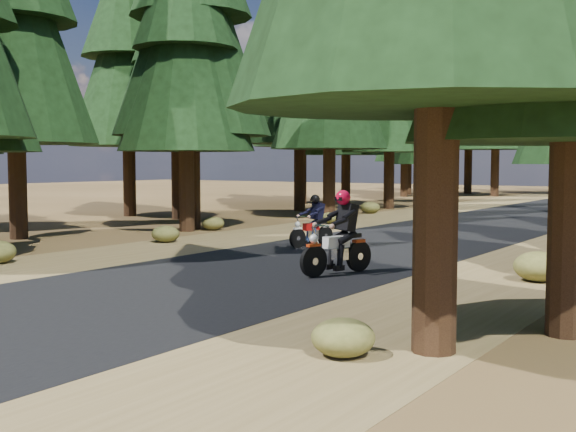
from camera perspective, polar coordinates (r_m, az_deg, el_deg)
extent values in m
plane|color=#433318|center=(15.01, -3.23, -4.54)|extent=(120.00, 120.00, 0.00)
cube|color=black|center=(19.18, 5.89, -2.62)|extent=(6.00, 100.00, 0.01)
cube|color=brown|center=(21.73, -4.86, -1.82)|extent=(3.20, 100.00, 0.01)
cube|color=brown|center=(17.50, 19.30, -3.51)|extent=(3.20, 100.00, 0.01)
cylinder|color=black|center=(8.77, 11.69, 8.30)|extent=(0.53, 0.53, 5.85)
cylinder|color=black|center=(10.10, 21.39, 5.45)|extent=(0.50, 0.50, 5.11)
cylinder|color=black|center=(23.07, -20.66, 5.40)|extent=(0.53, 0.53, 5.73)
cone|color=black|center=(23.43, -20.89, 14.19)|extent=(4.87, 4.87, 7.17)
cylinder|color=black|center=(24.23, -8.04, 5.10)|extent=(0.51, 0.51, 5.34)
cone|color=black|center=(24.52, -8.13, 12.93)|extent=(4.54, 4.54, 6.68)
cylinder|color=black|center=(25.13, -7.60, 6.31)|extent=(0.56, 0.56, 6.43)
cone|color=black|center=(25.60, -7.69, 15.33)|extent=(5.46, 5.46, 8.03)
cylinder|color=black|center=(29.62, -8.72, 5.14)|extent=(0.52, 0.52, 5.56)
cone|color=black|center=(29.88, -8.80, 11.82)|extent=(4.73, 4.73, 6.95)
cone|color=black|center=(30.32, -8.85, 16.51)|extent=(3.62, 3.62, 5.01)
cylinder|color=black|center=(29.93, 3.28, 5.32)|extent=(0.53, 0.53, 5.72)
cone|color=black|center=(30.21, 3.31, 12.11)|extent=(4.86, 4.86, 7.15)
cylinder|color=black|center=(34.25, 0.93, 5.73)|extent=(0.55, 0.55, 6.37)
cone|color=black|center=(34.58, 0.93, 12.33)|extent=(5.41, 5.41, 7.96)
cylinder|color=black|center=(36.27, 8.00, 5.03)|extent=(0.53, 0.53, 5.64)
cone|color=black|center=(36.49, 8.06, 10.57)|extent=(4.79, 4.79, 7.05)
cone|color=black|center=(36.86, 8.10, 14.50)|extent=(3.67, 3.67, 5.08)
cylinder|color=black|center=(40.25, 4.60, 4.84)|extent=(0.52, 0.52, 5.45)
cone|color=black|center=(40.43, 4.63, 9.67)|extent=(4.63, 4.63, 6.81)
cone|color=black|center=(40.74, 4.65, 13.10)|extent=(3.54, 3.54, 4.90)
cone|color=black|center=(41.19, 4.67, 16.47)|extent=(2.45, 2.45, 4.09)
cylinder|color=black|center=(42.81, 10.61, 4.06)|extent=(0.48, 0.48, 4.42)
cone|color=black|center=(42.90, 10.66, 7.75)|extent=(3.76, 3.76, 5.52)
cone|color=black|center=(43.07, 10.70, 10.39)|extent=(2.87, 2.87, 3.98)
cone|color=black|center=(43.33, 10.74, 13.00)|extent=(1.99, 1.99, 3.31)
cylinder|color=black|center=(49.17, 9.17, 4.28)|extent=(0.49, 0.49, 4.75)
cone|color=black|center=(49.26, 9.21, 7.73)|extent=(4.04, 4.04, 5.93)
cone|color=black|center=(49.44, 9.24, 10.20)|extent=(3.09, 3.09, 4.27)
cone|color=black|center=(49.71, 9.27, 12.65)|extent=(2.14, 2.14, 3.56)
cylinder|color=black|center=(31.69, -12.46, 5.42)|extent=(0.54, 0.54, 6.00)
cone|color=black|center=(32.00, -12.57, 12.15)|extent=(5.10, 5.10, 7.50)
cylinder|color=black|center=(40.33, 1.09, 5.53)|extent=(0.56, 0.56, 6.40)
cone|color=black|center=(40.62, 1.10, 11.18)|extent=(5.44, 5.44, 8.00)
cone|color=black|center=(41.07, 1.10, 15.17)|extent=(4.16, 4.16, 5.76)
cylinder|color=black|center=(51.35, 16.07, 5.09)|extent=(0.56, 0.56, 6.40)
cone|color=black|center=(51.57, 16.16, 9.53)|extent=(5.44, 5.44, 8.00)
cone|color=black|center=(51.93, 16.22, 12.70)|extent=(4.16, 4.16, 5.76)
cone|color=black|center=(52.44, 16.29, 15.81)|extent=(2.88, 2.88, 4.80)
cylinder|color=black|center=(55.17, 14.07, 5.26)|extent=(0.57, 0.57, 6.80)
cone|color=black|center=(55.42, 14.15, 9.66)|extent=(5.78, 5.78, 8.50)
cone|color=black|center=(55.80, 14.21, 12.79)|extent=(4.42, 4.42, 6.12)
cone|color=black|center=(56.34, 14.27, 15.86)|extent=(3.06, 3.06, 5.10)
cylinder|color=black|center=(56.31, 20.89, 4.68)|extent=(0.54, 0.54, 6.00)
cone|color=black|center=(56.48, 20.99, 8.49)|extent=(5.10, 5.10, 7.50)
cone|color=black|center=(56.76, 21.06, 11.20)|extent=(3.90, 3.90, 5.40)
cone|color=black|center=(57.16, 21.13, 13.89)|extent=(2.70, 2.70, 4.50)
cylinder|color=black|center=(52.61, 9.47, 4.73)|extent=(0.52, 0.52, 5.60)
cone|color=black|center=(52.76, 9.52, 8.54)|extent=(4.76, 4.76, 7.00)
cone|color=black|center=(53.01, 9.55, 11.25)|extent=(3.64, 3.64, 5.04)
cone|color=black|center=(53.38, 9.59, 13.94)|extent=(2.52, 2.52, 4.20)
ellipsoid|color=#474C1E|center=(8.65, 4.37, -9.55)|extent=(0.76, 0.76, 0.46)
ellipsoid|color=#474C1E|center=(27.19, 3.36, -0.15)|extent=(0.72, 0.72, 0.43)
ellipsoid|color=#474C1E|center=(32.72, 6.50, 0.66)|extent=(0.88, 0.88, 0.53)
ellipsoid|color=#474C1E|center=(21.05, -9.67, -1.41)|extent=(0.80, 0.80, 0.48)
ellipsoid|color=#474C1E|center=(14.74, 19.23, -3.79)|extent=(0.97, 0.97, 0.58)
ellipsoid|color=#474C1E|center=(24.63, -5.95, -0.58)|extent=(0.77, 0.77, 0.46)
cube|color=black|center=(14.68, 3.89, -0.14)|extent=(0.44, 0.34, 0.56)
sphere|color=red|center=(14.66, 3.90, 1.44)|extent=(0.39, 0.39, 0.31)
cube|color=black|center=(19.54, 1.87, 0.34)|extent=(0.35, 0.27, 0.46)
sphere|color=black|center=(19.52, 1.88, 1.32)|extent=(0.31, 0.31, 0.26)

